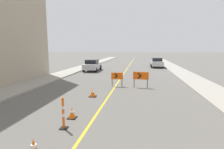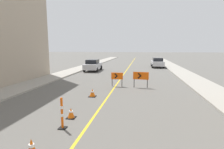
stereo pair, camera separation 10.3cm
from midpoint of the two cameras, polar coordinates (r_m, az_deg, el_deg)
The scene contains 11 objects.
lane_stripe at distance 25.51m, azimuth 4.92°, elevation 1.45°, with size 0.12×68.68×0.01m.
sidewalk_left at distance 27.09m, azimuth -10.61°, elevation 1.88°, with size 2.52×68.68×0.13m.
sidewalk_right at distance 25.95m, azimuth 21.15°, elevation 1.16°, with size 2.52×68.68×0.13m.
traffic_cone_fourth at distance 5.96m, azimuth -24.28°, elevation -21.08°, with size 0.39×0.39×0.58m.
traffic_cone_fifth at distance 8.35m, azimuth -12.89°, elevation -12.17°, with size 0.39×0.39×0.48m.
traffic_cone_farthest at distance 11.61m, azimuth -6.18°, elevation -5.94°, with size 0.47×0.47×0.53m.
delineator_post_rear at distance 7.32m, azimuth -15.60°, elevation -12.64°, with size 0.30×0.30×1.27m.
arrow_barricade_primary at distance 14.50m, azimuth 1.86°, elevation -0.71°, with size 0.97×0.09×1.16m.
arrow_barricade_secondary at distance 14.22m, azimuth 9.59°, elevation -0.62°, with size 1.24×0.18×1.27m.
parked_car_curb_near at distance 24.69m, azimuth -6.13°, elevation 3.05°, with size 1.95×4.36×1.59m.
parked_car_curb_mid at distance 30.08m, azimuth 14.69°, elevation 3.81°, with size 1.94×4.34×1.59m.
Camera 2 is at (2.14, 9.11, 3.17)m, focal length 28.00 mm.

